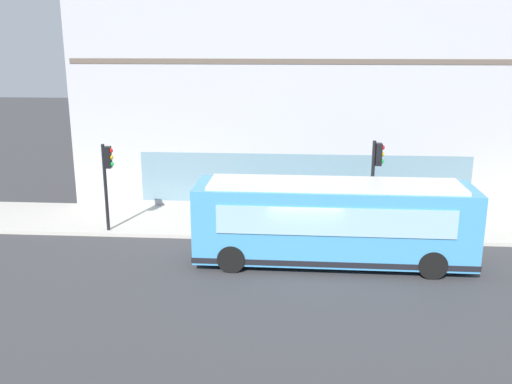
% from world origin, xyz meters
% --- Properties ---
extents(ground, '(120.00, 120.00, 0.00)m').
position_xyz_m(ground, '(0.00, 0.00, 0.00)').
color(ground, '#38383A').
extents(sidewalk_curb, '(4.29, 40.00, 0.15)m').
position_xyz_m(sidewalk_curb, '(4.75, 0.00, 0.07)').
color(sidewalk_curb, '#B2ADA3').
rests_on(sidewalk_curb, ground).
extents(building_corner, '(9.08, 22.36, 12.84)m').
position_xyz_m(building_corner, '(11.41, 0.00, 6.41)').
color(building_corner, '#A8A8AD').
rests_on(building_corner, ground).
extents(city_bus_nearside, '(2.67, 10.06, 3.07)m').
position_xyz_m(city_bus_nearside, '(0.41, -1.01, 1.55)').
color(city_bus_nearside, '#3F8CC6').
rests_on(city_bus_nearside, ground).
extents(traffic_light_near_corner, '(0.32, 0.49, 4.00)m').
position_xyz_m(traffic_light_near_corner, '(3.05, -2.86, 2.94)').
color(traffic_light_near_corner, black).
rests_on(traffic_light_near_corner, sidewalk_curb).
extents(traffic_light_down_block, '(0.32, 0.49, 3.72)m').
position_xyz_m(traffic_light_down_block, '(3.04, 8.18, 2.74)').
color(traffic_light_down_block, black).
rests_on(traffic_light_down_block, sidewalk_curb).
extents(fire_hydrant, '(0.35, 0.35, 0.74)m').
position_xyz_m(fire_hydrant, '(4.23, 1.28, 0.51)').
color(fire_hydrant, yellow).
rests_on(fire_hydrant, sidewalk_curb).
extents(pedestrian_walking_along_curb, '(0.32, 0.32, 1.54)m').
position_xyz_m(pedestrian_walking_along_curb, '(5.27, -7.32, 1.02)').
color(pedestrian_walking_along_curb, '#3F8C4C').
rests_on(pedestrian_walking_along_curb, sidewalk_curb).
extents(pedestrian_by_light_pole, '(0.32, 0.32, 1.54)m').
position_xyz_m(pedestrian_by_light_pole, '(5.82, -1.03, 1.02)').
color(pedestrian_by_light_pole, '#8C3F8C').
rests_on(pedestrian_by_light_pole, sidewalk_curb).
extents(pedestrian_near_building_entrance, '(0.32, 0.32, 1.64)m').
position_xyz_m(pedestrian_near_building_entrance, '(4.37, -5.07, 1.09)').
color(pedestrian_near_building_entrance, '#99994C').
rests_on(pedestrian_near_building_entrance, sidewalk_curb).
extents(newspaper_vending_box, '(0.44, 0.43, 0.90)m').
position_xyz_m(newspaper_vending_box, '(4.11, -2.96, 0.60)').
color(newspaper_vending_box, '#BF3F19').
rests_on(newspaper_vending_box, sidewalk_curb).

